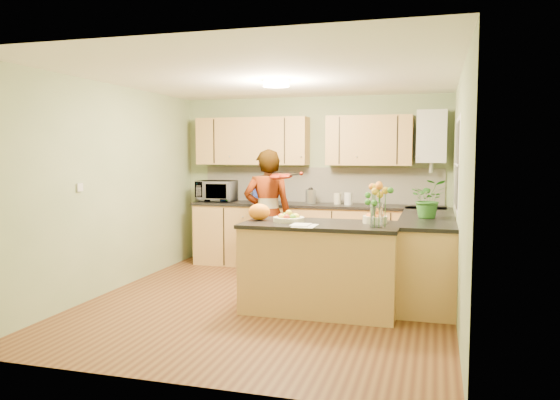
# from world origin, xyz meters

# --- Properties ---
(floor) EXTENTS (4.50, 4.50, 0.00)m
(floor) POSITION_xyz_m (0.00, 0.00, 0.00)
(floor) COLOR #512B17
(floor) RESTS_ON ground
(ceiling) EXTENTS (4.00, 4.50, 0.02)m
(ceiling) POSITION_xyz_m (0.00, 0.00, 2.50)
(ceiling) COLOR white
(ceiling) RESTS_ON wall_back
(wall_back) EXTENTS (4.00, 0.02, 2.50)m
(wall_back) POSITION_xyz_m (0.00, 2.25, 1.25)
(wall_back) COLOR gray
(wall_back) RESTS_ON floor
(wall_front) EXTENTS (4.00, 0.02, 2.50)m
(wall_front) POSITION_xyz_m (0.00, -2.25, 1.25)
(wall_front) COLOR gray
(wall_front) RESTS_ON floor
(wall_left) EXTENTS (0.02, 4.50, 2.50)m
(wall_left) POSITION_xyz_m (-2.00, 0.00, 1.25)
(wall_left) COLOR gray
(wall_left) RESTS_ON floor
(wall_right) EXTENTS (0.02, 4.50, 2.50)m
(wall_right) POSITION_xyz_m (2.00, 0.00, 1.25)
(wall_right) COLOR gray
(wall_right) RESTS_ON floor
(back_counter) EXTENTS (3.64, 0.62, 0.94)m
(back_counter) POSITION_xyz_m (0.10, 1.95, 0.47)
(back_counter) COLOR tan
(back_counter) RESTS_ON floor
(right_counter) EXTENTS (0.62, 2.24, 0.94)m
(right_counter) POSITION_xyz_m (1.70, 0.85, 0.47)
(right_counter) COLOR tan
(right_counter) RESTS_ON floor
(splashback) EXTENTS (3.60, 0.02, 0.52)m
(splashback) POSITION_xyz_m (0.10, 2.23, 1.20)
(splashback) COLOR white
(splashback) RESTS_ON back_counter
(upper_cabinets) EXTENTS (3.20, 0.34, 0.70)m
(upper_cabinets) POSITION_xyz_m (-0.18, 2.08, 1.85)
(upper_cabinets) COLOR tan
(upper_cabinets) RESTS_ON wall_back
(boiler) EXTENTS (0.40, 0.30, 0.86)m
(boiler) POSITION_xyz_m (1.70, 2.09, 1.90)
(boiler) COLOR silver
(boiler) RESTS_ON wall_back
(window_right) EXTENTS (0.01, 1.30, 1.05)m
(window_right) POSITION_xyz_m (1.99, 0.60, 1.55)
(window_right) COLOR silver
(window_right) RESTS_ON wall_right
(light_switch) EXTENTS (0.02, 0.09, 0.09)m
(light_switch) POSITION_xyz_m (-1.99, -0.60, 1.30)
(light_switch) COLOR silver
(light_switch) RESTS_ON wall_left
(ceiling_lamp) EXTENTS (0.30, 0.30, 0.07)m
(ceiling_lamp) POSITION_xyz_m (0.00, 0.30, 2.46)
(ceiling_lamp) COLOR #FFEABF
(ceiling_lamp) RESTS_ON ceiling
(peninsula_island) EXTENTS (1.64, 0.84, 0.94)m
(peninsula_island) POSITION_xyz_m (0.62, -0.13, 0.47)
(peninsula_island) COLOR tan
(peninsula_island) RESTS_ON floor
(fruit_dish) EXTENTS (0.34, 0.34, 0.12)m
(fruit_dish) POSITION_xyz_m (0.27, -0.13, 0.99)
(fruit_dish) COLOR beige
(fruit_dish) RESTS_ON peninsula_island
(orange_bowl) EXTENTS (0.26, 0.26, 0.15)m
(orange_bowl) POSITION_xyz_m (1.17, 0.02, 1.00)
(orange_bowl) COLOR beige
(orange_bowl) RESTS_ON peninsula_island
(flower_vase) EXTENTS (0.29, 0.29, 0.53)m
(flower_vase) POSITION_xyz_m (1.22, -0.31, 1.29)
(flower_vase) COLOR silver
(flower_vase) RESTS_ON peninsula_island
(orange_bag) EXTENTS (0.28, 0.25, 0.18)m
(orange_bag) POSITION_xyz_m (-0.08, -0.08, 1.03)
(orange_bag) COLOR orange
(orange_bag) RESTS_ON peninsula_island
(papers) EXTENTS (0.22, 0.30, 0.01)m
(papers) POSITION_xyz_m (0.52, -0.43, 0.95)
(papers) COLOR white
(papers) RESTS_ON peninsula_island
(violinist) EXTENTS (0.71, 0.55, 1.72)m
(violinist) POSITION_xyz_m (-0.35, 1.07, 0.86)
(violinist) COLOR #DCA886
(violinist) RESTS_ON floor
(violin) EXTENTS (0.66, 0.57, 0.17)m
(violin) POSITION_xyz_m (-0.15, 0.85, 1.38)
(violin) COLOR #4A1104
(violin) RESTS_ON violinist
(microwave) EXTENTS (0.58, 0.41, 0.31)m
(microwave) POSITION_xyz_m (-1.44, 1.96, 1.10)
(microwave) COLOR silver
(microwave) RESTS_ON back_counter
(blue_box) EXTENTS (0.40, 0.35, 0.27)m
(blue_box) POSITION_xyz_m (-0.68, 1.94, 1.07)
(blue_box) COLOR #203197
(blue_box) RESTS_ON back_counter
(kettle) EXTENTS (0.15, 0.15, 0.28)m
(kettle) POSITION_xyz_m (0.03, 1.98, 1.05)
(kettle) COLOR #B9B9BE
(kettle) RESTS_ON back_counter
(jar_cream) EXTENTS (0.11, 0.11, 0.16)m
(jar_cream) POSITION_xyz_m (0.41, 2.00, 1.02)
(jar_cream) COLOR beige
(jar_cream) RESTS_ON back_counter
(jar_white) EXTENTS (0.12, 0.12, 0.17)m
(jar_white) POSITION_xyz_m (0.58, 1.93, 1.03)
(jar_white) COLOR silver
(jar_white) RESTS_ON back_counter
(potted_plant) EXTENTS (0.43, 0.38, 0.44)m
(potted_plant) POSITION_xyz_m (1.70, 0.64, 1.16)
(potted_plant) COLOR #317426
(potted_plant) RESTS_ON right_counter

